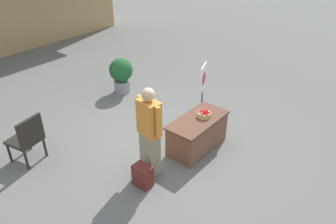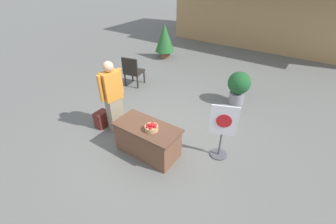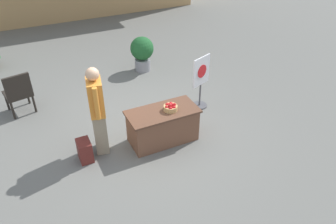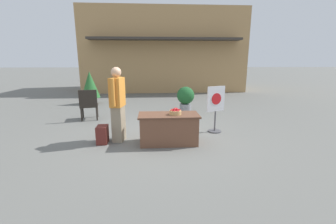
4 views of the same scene
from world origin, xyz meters
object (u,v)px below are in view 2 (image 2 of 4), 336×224
object	(u,v)px
poster_board	(222,131)
patio_chair	(132,70)
backpack	(102,119)
potted_plant_far_left	(239,86)
display_table	(148,139)
potted_plant_far_right	(165,39)
person_visitor	(113,97)
apple_basket	(151,127)

from	to	relation	value
poster_board	patio_chair	xyz separation A→B (m)	(-3.77, 1.50, -0.11)
backpack	potted_plant_far_left	xyz separation A→B (m)	(2.40, 3.05, 0.35)
display_table	potted_plant_far_right	world-z (taller)	potted_plant_far_right
person_visitor	potted_plant_far_left	distance (m)	3.56
patio_chair	potted_plant_far_right	bearing A→B (deg)	2.35
person_visitor	potted_plant_far_left	xyz separation A→B (m)	(2.04, 2.90, -0.35)
patio_chair	potted_plant_far_left	world-z (taller)	patio_chair
poster_board	potted_plant_far_left	size ratio (longest dim) A/B	1.29
apple_basket	backpack	bearing A→B (deg)	175.49
patio_chair	potted_plant_far_left	size ratio (longest dim) A/B	1.03
apple_basket	backpack	size ratio (longest dim) A/B	0.64
display_table	person_visitor	size ratio (longest dim) A/B	0.79
apple_basket	poster_board	world-z (taller)	poster_board
person_visitor	poster_board	bearing A→B (deg)	23.47
patio_chair	potted_plant_far_right	xyz separation A→B (m)	(-0.70, 2.86, 0.26)
display_table	apple_basket	distance (m)	0.44
person_visitor	patio_chair	size ratio (longest dim) A/B	1.75
person_visitor	potted_plant_far_right	distance (m)	5.28
potted_plant_far_left	potted_plant_far_right	bearing A→B (deg)	153.37
poster_board	patio_chair	distance (m)	4.06
poster_board	backpack	bearing A→B (deg)	-97.99
display_table	potted_plant_far_left	xyz separation A→B (m)	(0.85, 3.14, 0.21)
backpack	poster_board	bearing A→B (deg)	13.39
display_table	backpack	bearing A→B (deg)	176.54
display_table	backpack	xyz separation A→B (m)	(-1.56, 0.09, -0.14)
poster_board	patio_chair	world-z (taller)	poster_board
potted_plant_far_left	backpack	bearing A→B (deg)	-128.28
backpack	patio_chair	bearing A→B (deg)	112.07
apple_basket	person_visitor	world-z (taller)	person_visitor
apple_basket	display_table	bearing A→B (deg)	165.00
potted_plant_far_right	potted_plant_far_left	size ratio (longest dim) A/B	1.49
display_table	apple_basket	xyz separation A→B (m)	(0.15, -0.04, 0.41)
apple_basket	patio_chair	size ratio (longest dim) A/B	0.27
patio_chair	potted_plant_far_right	size ratio (longest dim) A/B	0.69
apple_basket	person_visitor	size ratio (longest dim) A/B	0.15
person_visitor	backpack	bearing A→B (deg)	-147.34
potted_plant_far_left	poster_board	bearing A→B (deg)	-78.65
display_table	potted_plant_far_left	distance (m)	3.26
poster_board	potted_plant_far_left	xyz separation A→B (m)	(-0.47, 2.36, -0.11)
apple_basket	patio_chair	bearing A→B (deg)	138.18
backpack	patio_chair	world-z (taller)	patio_chair
display_table	poster_board	bearing A→B (deg)	30.57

